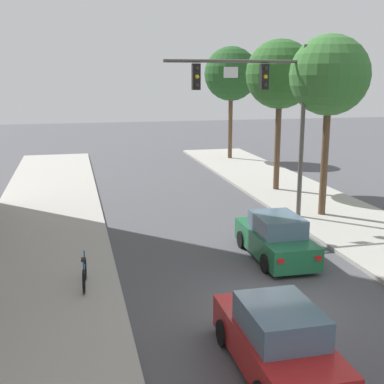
% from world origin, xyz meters
% --- Properties ---
extents(ground_plane, '(120.00, 120.00, 0.00)m').
position_xyz_m(ground_plane, '(0.00, 0.00, 0.00)').
color(ground_plane, '#4C4C51').
extents(sidewalk_left, '(5.00, 60.00, 0.15)m').
position_xyz_m(sidewalk_left, '(-6.50, 0.00, 0.07)').
color(sidewalk_left, '#A8A59E').
rests_on(sidewalk_left, ground).
extents(traffic_signal_mast, '(6.22, 0.38, 7.50)m').
position_xyz_m(traffic_signal_mast, '(2.86, 8.27, 5.33)').
color(traffic_signal_mast, '#514C47').
rests_on(traffic_signal_mast, sidewalk_right).
extents(car_lead_green, '(1.88, 4.26, 1.60)m').
position_xyz_m(car_lead_green, '(1.65, 3.81, 0.72)').
color(car_lead_green, '#1E663D').
rests_on(car_lead_green, ground).
extents(car_following_red, '(1.84, 4.24, 1.60)m').
position_xyz_m(car_following_red, '(-1.08, -2.94, 0.72)').
color(car_following_red, '#B21E1E').
rests_on(car_following_red, ground).
extents(bicycle_leaning, '(0.17, 1.77, 0.98)m').
position_xyz_m(bicycle_leaning, '(-5.06, 2.44, 0.54)').
color(bicycle_leaning, black).
rests_on(bicycle_leaning, sidewalk_left).
extents(street_tree_second, '(3.50, 3.50, 7.99)m').
position_xyz_m(street_tree_second, '(5.82, 8.39, 6.35)').
color(street_tree_second, brown).
rests_on(street_tree_second, sidewalk_right).
extents(street_tree_third, '(3.69, 3.69, 8.15)m').
position_xyz_m(street_tree_third, '(5.82, 13.87, 6.41)').
color(street_tree_third, brown).
rests_on(street_tree_third, sidewalk_right).
extents(street_tree_farthest, '(4.02, 4.02, 8.37)m').
position_xyz_m(street_tree_farthest, '(6.64, 25.14, 6.49)').
color(street_tree_farthest, brown).
rests_on(street_tree_farthest, sidewalk_right).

